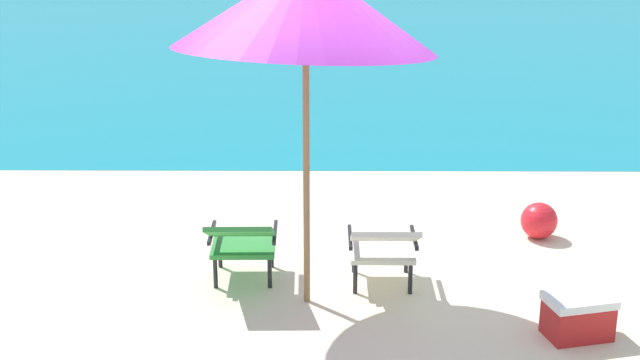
% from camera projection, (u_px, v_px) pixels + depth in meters
% --- Properties ---
extents(ground_plane, '(40.00, 40.00, 0.00)m').
position_uv_depth(ground_plane, '(322.00, 149.00, 11.31)').
color(ground_plane, beige).
extents(ocean_band, '(40.00, 18.00, 0.01)m').
position_uv_depth(ocean_band, '(324.00, 40.00, 19.01)').
color(ocean_band, teal).
rests_on(ocean_band, ground_plane).
extents(lounge_chair_left, '(0.56, 0.88, 0.68)m').
position_uv_depth(lounge_chair_left, '(242.00, 240.00, 7.37)').
color(lounge_chair_left, '#338E3D').
rests_on(lounge_chair_left, ground_plane).
extents(lounge_chair_right, '(0.55, 0.88, 0.68)m').
position_uv_depth(lounge_chair_right, '(383.00, 245.00, 7.27)').
color(lounge_chair_right, silver).
rests_on(lounge_chair_right, ground_plane).
extents(beach_umbrella_center, '(2.55, 2.58, 2.71)m').
position_uv_depth(beach_umbrella_center, '(306.00, 6.00, 6.51)').
color(beach_umbrella_center, olive).
rests_on(beach_umbrella_center, ground_plane).
extents(beach_ball, '(0.34, 0.34, 0.34)m').
position_uv_depth(beach_ball, '(539.00, 221.00, 8.46)').
color(beach_ball, red).
rests_on(beach_ball, ground_plane).
extents(cooler_box, '(0.53, 0.42, 0.32)m').
position_uv_depth(cooler_box, '(578.00, 316.00, 6.62)').
color(cooler_box, red).
rests_on(cooler_box, ground_plane).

